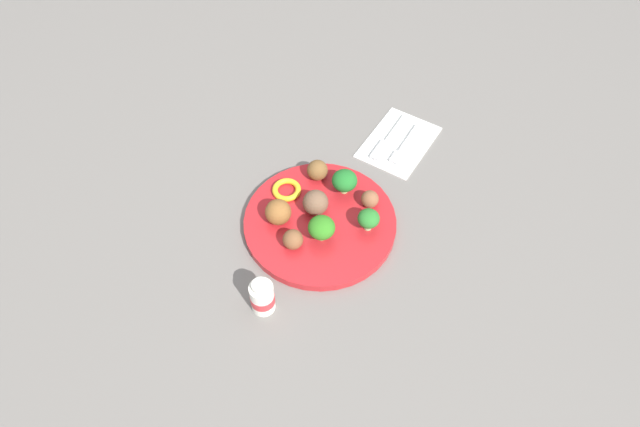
{
  "coord_description": "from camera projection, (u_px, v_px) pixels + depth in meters",
  "views": [
    {
      "loc": [
        0.52,
        0.34,
        0.86
      ],
      "look_at": [
        0.0,
        0.0,
        0.04
      ],
      "focal_mm": 32.31,
      "sensor_mm": 36.0,
      "label": 1
    }
  ],
  "objects": [
    {
      "name": "ground_plane",
      "position": [
        320.0,
        225.0,
        1.06
      ],
      "size": [
        4.0,
        4.0,
        0.0
      ],
      "primitive_type": "plane",
      "color": "slate"
    },
    {
      "name": "plate",
      "position": [
        320.0,
        223.0,
        1.06
      ],
      "size": [
        0.28,
        0.28,
        0.02
      ],
      "primitive_type": "cylinder",
      "color": "red",
      "rests_on": "ground_plane"
    },
    {
      "name": "broccoli_floret_back_right",
      "position": [
        322.0,
        228.0,
        1.0
      ],
      "size": [
        0.05,
        0.05,
        0.05
      ],
      "color": "#99BB66",
      "rests_on": "plate"
    },
    {
      "name": "broccoli_floret_mid_right",
      "position": [
        369.0,
        219.0,
        1.02
      ],
      "size": [
        0.04,
        0.04,
        0.04
      ],
      "color": "#98BD7B",
      "rests_on": "plate"
    },
    {
      "name": "broccoli_floret_center",
      "position": [
        344.0,
        181.0,
        1.07
      ],
      "size": [
        0.05,
        0.05,
        0.05
      ],
      "color": "#A3C875",
      "rests_on": "plate"
    },
    {
      "name": "meatball_front_right",
      "position": [
        293.0,
        239.0,
        1.0
      ],
      "size": [
        0.04,
        0.04,
        0.04
      ],
      "primitive_type": "sphere",
      "color": "brown",
      "rests_on": "plate"
    },
    {
      "name": "meatball_back_left",
      "position": [
        278.0,
        212.0,
        1.03
      ],
      "size": [
        0.05,
        0.05,
        0.05
      ],
      "primitive_type": "sphere",
      "color": "brown",
      "rests_on": "plate"
    },
    {
      "name": "meatball_front_left",
      "position": [
        316.0,
        202.0,
        1.05
      ],
      "size": [
        0.05,
        0.05,
        0.05
      ],
      "primitive_type": "sphere",
      "color": "brown",
      "rests_on": "plate"
    },
    {
      "name": "meatball_back_right",
      "position": [
        317.0,
        170.0,
        1.1
      ],
      "size": [
        0.04,
        0.04,
        0.04
      ],
      "primitive_type": "sphere",
      "color": "brown",
      "rests_on": "plate"
    },
    {
      "name": "meatball_center",
      "position": [
        370.0,
        199.0,
        1.06
      ],
      "size": [
        0.03,
        0.03,
        0.03
      ],
      "primitive_type": "sphere",
      "color": "brown",
      "rests_on": "plate"
    },
    {
      "name": "pepper_ring_front_left",
      "position": [
        287.0,
        190.0,
        1.09
      ],
      "size": [
        0.07,
        0.07,
        0.01
      ],
      "primitive_type": "torus",
      "rotation": [
        0.0,
        0.0,
        1.23
      ],
      "color": "yellow",
      "rests_on": "plate"
    },
    {
      "name": "napkin",
      "position": [
        399.0,
        142.0,
        1.19
      ],
      "size": [
        0.17,
        0.12,
        0.01
      ],
      "primitive_type": "cube",
      "rotation": [
        0.0,
        0.0,
        0.03
      ],
      "color": "white",
      "rests_on": "ground_plane"
    },
    {
      "name": "fork",
      "position": [
        405.0,
        146.0,
        1.18
      ],
      "size": [
        0.12,
        0.02,
        0.01
      ],
      "color": "silver",
      "rests_on": "napkin"
    },
    {
      "name": "knife",
      "position": [
        390.0,
        139.0,
        1.19
      ],
      "size": [
        0.15,
        0.02,
        0.01
      ],
      "color": "white",
      "rests_on": "napkin"
    },
    {
      "name": "yogurt_bottle",
      "position": [
        262.0,
        297.0,
        0.94
      ],
      "size": [
        0.04,
        0.04,
        0.07
      ],
      "color": "white",
      "rests_on": "ground_plane"
    }
  ]
}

